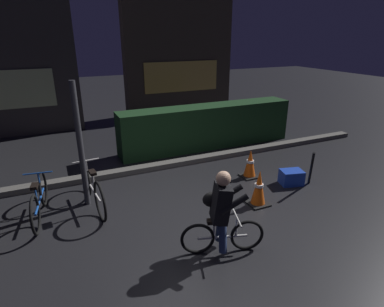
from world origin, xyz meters
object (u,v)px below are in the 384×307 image
object	(u,v)px
street_post	(80,146)
parked_bike_left_mid	(39,200)
blue_crate	(291,177)
cyclist	(221,212)
traffic_cone_far	(250,164)
traffic_cone_near	(259,188)
parked_bike_center_left	(92,188)
closed_umbrella	(311,168)

from	to	relation	value
street_post	parked_bike_left_mid	world-z (taller)	street_post
blue_crate	cyclist	size ratio (longest dim) A/B	0.35
blue_crate	cyclist	world-z (taller)	cyclist
traffic_cone_far	cyclist	distance (m)	2.66
street_post	traffic_cone_far	distance (m)	3.45
traffic_cone_near	street_post	bearing A→B (deg)	155.16
street_post	cyclist	xyz separation A→B (m)	(1.54, -2.16, -0.48)
traffic_cone_far	blue_crate	xyz separation A→B (m)	(0.57, -0.66, -0.15)
blue_crate	parked_bike_left_mid	bearing A→B (deg)	170.91
parked_bike_left_mid	parked_bike_center_left	world-z (taller)	parked_bike_center_left
parked_bike_left_mid	parked_bike_center_left	distance (m)	0.86
street_post	blue_crate	world-z (taller)	street_post
traffic_cone_near	traffic_cone_far	xyz separation A→B (m)	(0.54, 1.06, -0.02)
parked_bike_center_left	traffic_cone_near	world-z (taller)	parked_bike_center_left
cyclist	closed_umbrella	bearing A→B (deg)	38.80
street_post	traffic_cone_far	size ratio (longest dim) A/B	3.59
parked_bike_left_mid	traffic_cone_near	size ratio (longest dim) A/B	2.31
traffic_cone_near	cyclist	distance (m)	1.57
traffic_cone_near	closed_umbrella	xyz separation A→B (m)	(1.36, 0.15, 0.08)
parked_bike_left_mid	traffic_cone_far	distance (m)	4.11
parked_bike_center_left	blue_crate	xyz separation A→B (m)	(3.82, -0.75, -0.21)
street_post	traffic_cone_far	xyz separation A→B (m)	(3.35, -0.24, -0.81)
street_post	parked_bike_center_left	world-z (taller)	street_post
cyclist	blue_crate	bearing A→B (deg)	45.67
street_post	parked_bike_left_mid	size ratio (longest dim) A/B	1.44
traffic_cone_near	cyclist	size ratio (longest dim) A/B	0.54
street_post	blue_crate	size ratio (longest dim) A/B	5.04
traffic_cone_far	blue_crate	distance (m)	0.89
parked_bike_center_left	blue_crate	bearing A→B (deg)	-106.34
closed_umbrella	blue_crate	bearing A→B (deg)	-92.13
parked_bike_left_mid	cyclist	distance (m)	3.07
parked_bike_center_left	traffic_cone_near	distance (m)	2.95
traffic_cone_far	closed_umbrella	xyz separation A→B (m)	(0.82, -0.91, 0.10)
street_post	parked_bike_center_left	bearing A→B (deg)	-56.49
parked_bike_center_left	cyclist	bearing A→B (deg)	-149.62
street_post	closed_umbrella	world-z (taller)	street_post
parked_bike_center_left	cyclist	distance (m)	2.50
traffic_cone_far	closed_umbrella	distance (m)	1.23
parked_bike_left_mid	blue_crate	size ratio (longest dim) A/B	3.51
traffic_cone_far	cyclist	xyz separation A→B (m)	(-1.81, -1.93, 0.33)
traffic_cone_near	blue_crate	world-z (taller)	traffic_cone_near
parked_bike_left_mid	closed_umbrella	xyz separation A→B (m)	(4.93, -1.00, 0.08)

